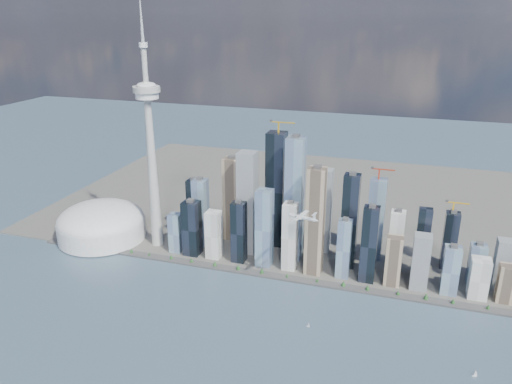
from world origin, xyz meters
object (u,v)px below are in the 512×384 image
(needle_tower, at_px, (151,145))
(sailboat_west, at_px, (308,325))
(airplane, at_px, (303,217))
(sailboat_east, at_px, (475,374))
(dome_stadium, at_px, (101,223))

(needle_tower, bearing_deg, sailboat_west, -27.39)
(needle_tower, bearing_deg, airplane, -17.61)
(needle_tower, bearing_deg, sailboat_east, -20.90)
(airplane, xyz_separation_m, sailboat_east, (295.54, -136.15, -158.61))
(airplane, bearing_deg, sailboat_east, -11.96)
(needle_tower, height_order, sailboat_west, needle_tower)
(sailboat_west, xyz_separation_m, sailboat_east, (259.58, -45.09, 0.52))
(airplane, bearing_deg, sailboat_west, -55.68)
(dome_stadium, bearing_deg, sailboat_west, -20.02)
(dome_stadium, height_order, airplane, airplane)
(dome_stadium, relative_size, sailboat_east, 18.50)
(dome_stadium, bearing_deg, needle_tower, 4.09)
(sailboat_east, bearing_deg, sailboat_west, 154.03)
(airplane, relative_size, sailboat_east, 5.49)
(sailboat_east, bearing_deg, airplane, 139.15)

